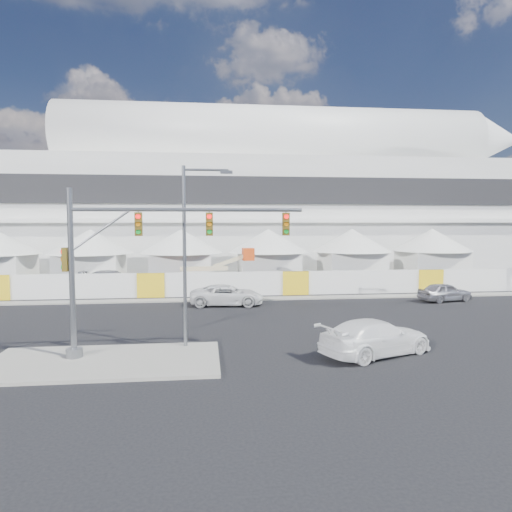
{
  "coord_description": "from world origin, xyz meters",
  "views": [
    {
      "loc": [
        -1.58,
        -23.17,
        6.22
      ],
      "look_at": [
        2.14,
        10.0,
        3.66
      ],
      "focal_mm": 32.0,
      "sensor_mm": 36.0,
      "label": 1
    }
  ],
  "objects": [
    {
      "name": "pickup_curb",
      "position": [
        0.02,
        10.28,
        0.75
      ],
      "size": [
        2.87,
        5.59,
        1.51
      ],
      "primitive_type": "imported",
      "rotation": [
        0.0,
        0.0,
        1.5
      ],
      "color": "silver",
      "rests_on": "ground"
    },
    {
      "name": "tent_row",
      "position": [
        0.5,
        24.0,
        3.15
      ],
      "size": [
        53.4,
        8.4,
        5.4
      ],
      "color": "white",
      "rests_on": "ground"
    },
    {
      "name": "hoarding_fence",
      "position": [
        6.0,
        14.5,
        1.0
      ],
      "size": [
        70.0,
        0.25,
        2.0
      ],
      "primitive_type": "cube",
      "color": "white",
      "rests_on": "ground"
    },
    {
      "name": "lot_car_c",
      "position": [
        -10.21,
        20.2,
        0.82
      ],
      "size": [
        3.22,
        5.98,
        1.65
      ],
      "primitive_type": "imported",
      "rotation": [
        0.0,
        0.0,
        1.4
      ],
      "color": "#BBBCC1",
      "rests_on": "ground"
    },
    {
      "name": "boom_lift",
      "position": [
        -2.24,
        16.01,
        1.04
      ],
      "size": [
        7.67,
        2.02,
        3.87
      ],
      "rotation": [
        0.0,
        0.0,
        0.08
      ],
      "color": "#E14815",
      "rests_on": "ground"
    },
    {
      "name": "pickup_near",
      "position": [
        6.3,
        -3.05,
        0.83
      ],
      "size": [
        4.35,
        6.16,
        1.66
      ],
      "primitive_type": "imported",
      "rotation": [
        0.0,
        0.0,
        1.97
      ],
      "color": "white",
      "rests_on": "ground"
    },
    {
      "name": "sedan_silver",
      "position": [
        16.94,
        10.08,
        0.72
      ],
      "size": [
        2.6,
        4.52,
        1.45
      ],
      "primitive_type": "imported",
      "rotation": [
        0.0,
        0.0,
        1.79
      ],
      "color": "#A8A7AC",
      "rests_on": "ground"
    },
    {
      "name": "stadium",
      "position": [
        8.71,
        41.5,
        9.45
      ],
      "size": [
        80.0,
        24.8,
        21.98
      ],
      "color": "silver",
      "rests_on": "ground"
    },
    {
      "name": "ground",
      "position": [
        0.0,
        0.0,
        0.0
      ],
      "size": [
        160.0,
        160.0,
        0.0
      ],
      "primitive_type": "plane",
      "color": "black",
      "rests_on": "ground"
    },
    {
      "name": "traffic_mast",
      "position": [
        -5.2,
        -2.42,
        4.37
      ],
      "size": [
        10.67,
        0.73,
        7.52
      ],
      "color": "slate",
      "rests_on": "median_island"
    },
    {
      "name": "median_island",
      "position": [
        -6.0,
        -3.0,
        0.07
      ],
      "size": [
        10.0,
        5.0,
        0.15
      ],
      "primitive_type": "cube",
      "color": "gray",
      "rests_on": "ground"
    },
    {
      "name": "streetlight_median",
      "position": [
        -2.33,
        -1.06,
        5.15
      ],
      "size": [
        2.41,
        0.24,
        8.71
      ],
      "color": "gray",
      "rests_on": "median_island"
    },
    {
      "name": "far_curb",
      "position": [
        20.0,
        12.5,
        0.06
      ],
      "size": [
        80.0,
        1.2,
        0.12
      ],
      "primitive_type": "cube",
      "color": "gray",
      "rests_on": "ground"
    },
    {
      "name": "lot_car_a",
      "position": [
        18.41,
        18.76,
        0.72
      ],
      "size": [
        3.98,
        4.37,
        1.45
      ],
      "primitive_type": "imported",
      "rotation": [
        0.0,
        0.0,
        0.88
      ],
      "color": "white",
      "rests_on": "ground"
    }
  ]
}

